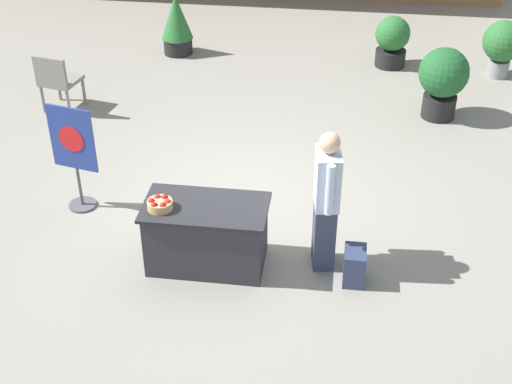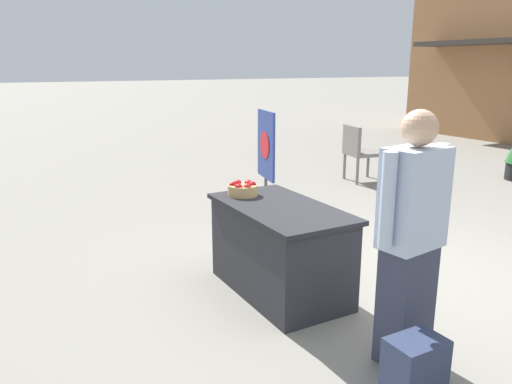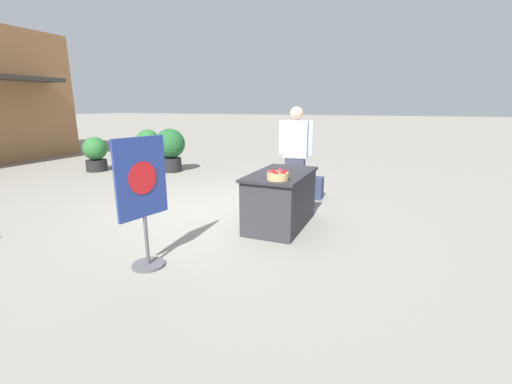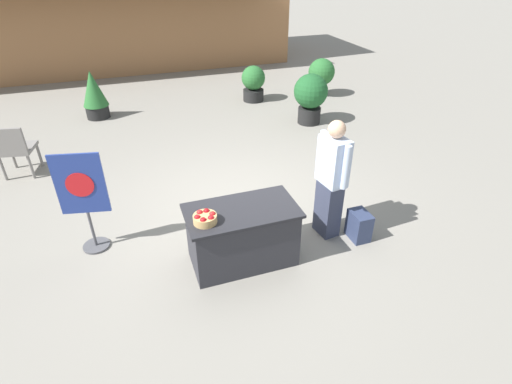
{
  "view_description": "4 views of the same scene",
  "coord_description": "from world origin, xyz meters",
  "px_view_note": "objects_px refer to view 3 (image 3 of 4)",
  "views": [
    {
      "loc": [
        1.18,
        -7.52,
        5.29
      ],
      "look_at": [
        0.33,
        -1.17,
        1.04
      ],
      "focal_mm": 50.0,
      "sensor_mm": 36.0,
      "label": 1
    },
    {
      "loc": [
        3.27,
        -3.36,
        1.98
      ],
      "look_at": [
        -0.54,
        -1.25,
        0.87
      ],
      "focal_mm": 35.0,
      "sensor_mm": 36.0,
      "label": 2
    },
    {
      "loc": [
        -4.84,
        -2.7,
        1.74
      ],
      "look_at": [
        -0.52,
        -0.9,
        0.55
      ],
      "focal_mm": 24.0,
      "sensor_mm": 36.0,
      "label": 3
    },
    {
      "loc": [
        -1.41,
        -5.06,
        3.56
      ],
      "look_at": [
        0.13,
        -0.66,
        0.68
      ],
      "focal_mm": 28.0,
      "sensor_mm": 36.0,
      "label": 4
    }
  ],
  "objects_px": {
    "backpack": "(314,188)",
    "potted_plant_near_left": "(170,147)",
    "poster_board": "(143,197)",
    "apple_basket": "(278,175)",
    "person_visitor": "(295,155)",
    "potted_plant_near_right": "(148,142)",
    "potted_plant_far_left": "(95,153)",
    "display_table": "(281,199)"
  },
  "relations": [
    {
      "from": "apple_basket",
      "to": "person_visitor",
      "type": "bearing_deg",
      "value": 9.11
    },
    {
      "from": "backpack",
      "to": "poster_board",
      "type": "distance_m",
      "value": 3.72
    },
    {
      "from": "poster_board",
      "to": "potted_plant_far_left",
      "type": "distance_m",
      "value": 6.54
    },
    {
      "from": "apple_basket",
      "to": "backpack",
      "type": "relative_size",
      "value": 0.67
    },
    {
      "from": "backpack",
      "to": "person_visitor",
      "type": "bearing_deg",
      "value": 143.17
    },
    {
      "from": "person_visitor",
      "to": "potted_plant_near_right",
      "type": "distance_m",
      "value": 6.3
    },
    {
      "from": "apple_basket",
      "to": "backpack",
      "type": "bearing_deg",
      "value": 0.43
    },
    {
      "from": "display_table",
      "to": "potted_plant_near_left",
      "type": "height_order",
      "value": "potted_plant_near_left"
    },
    {
      "from": "apple_basket",
      "to": "potted_plant_near_right",
      "type": "height_order",
      "value": "potted_plant_near_right"
    },
    {
      "from": "apple_basket",
      "to": "potted_plant_near_left",
      "type": "bearing_deg",
      "value": 50.89
    },
    {
      "from": "apple_basket",
      "to": "backpack",
      "type": "xyz_separation_m",
      "value": [
        2.17,
        0.02,
        -0.65
      ]
    },
    {
      "from": "person_visitor",
      "to": "potted_plant_near_left",
      "type": "bearing_deg",
      "value": -119.95
    },
    {
      "from": "display_table",
      "to": "backpack",
      "type": "xyz_separation_m",
      "value": [
        1.69,
        -0.1,
        -0.19
      ]
    },
    {
      "from": "apple_basket",
      "to": "person_visitor",
      "type": "xyz_separation_m",
      "value": [
        1.81,
        0.29,
        0.02
      ]
    },
    {
      "from": "backpack",
      "to": "potted_plant_near_right",
      "type": "xyz_separation_m",
      "value": [
        2.42,
        5.92,
        0.39
      ]
    },
    {
      "from": "backpack",
      "to": "potted_plant_near_left",
      "type": "distance_m",
      "value": 4.4
    },
    {
      "from": "potted_plant_near_left",
      "to": "display_table",
      "type": "bearing_deg",
      "value": -125.68
    },
    {
      "from": "poster_board",
      "to": "potted_plant_near_right",
      "type": "bearing_deg",
      "value": 141.7
    },
    {
      "from": "potted_plant_near_left",
      "to": "apple_basket",
      "type": "bearing_deg",
      "value": -129.11
    },
    {
      "from": "person_visitor",
      "to": "poster_board",
      "type": "height_order",
      "value": "person_visitor"
    },
    {
      "from": "apple_basket",
      "to": "potted_plant_near_right",
      "type": "xyz_separation_m",
      "value": [
        4.59,
        5.93,
        -0.26
      ]
    },
    {
      "from": "display_table",
      "to": "backpack",
      "type": "height_order",
      "value": "display_table"
    },
    {
      "from": "potted_plant_far_left",
      "to": "potted_plant_near_right",
      "type": "height_order",
      "value": "potted_plant_near_right"
    },
    {
      "from": "backpack",
      "to": "potted_plant_far_left",
      "type": "relative_size",
      "value": 0.46
    },
    {
      "from": "potted_plant_far_left",
      "to": "display_table",
      "type": "bearing_deg",
      "value": -110.26
    },
    {
      "from": "display_table",
      "to": "potted_plant_far_left",
      "type": "distance_m",
      "value": 6.43
    },
    {
      "from": "apple_basket",
      "to": "potted_plant_near_left",
      "type": "height_order",
      "value": "potted_plant_near_left"
    },
    {
      "from": "person_visitor",
      "to": "apple_basket",
      "type": "bearing_deg",
      "value": 1.58
    },
    {
      "from": "display_table",
      "to": "potted_plant_far_left",
      "type": "xyz_separation_m",
      "value": [
        2.23,
        6.04,
        0.08
      ]
    },
    {
      "from": "poster_board",
      "to": "display_table",
      "type": "bearing_deg",
      "value": 75.6
    },
    {
      "from": "apple_basket",
      "to": "poster_board",
      "type": "relative_size",
      "value": 0.2
    },
    {
      "from": "person_visitor",
      "to": "poster_board",
      "type": "distance_m",
      "value": 3.25
    },
    {
      "from": "poster_board",
      "to": "potted_plant_near_right",
      "type": "distance_m",
      "value": 7.71
    },
    {
      "from": "backpack",
      "to": "potted_plant_near_right",
      "type": "relative_size",
      "value": 0.42
    },
    {
      "from": "potted_plant_far_left",
      "to": "potted_plant_near_right",
      "type": "relative_size",
      "value": 0.91
    },
    {
      "from": "person_visitor",
      "to": "potted_plant_near_right",
      "type": "height_order",
      "value": "person_visitor"
    },
    {
      "from": "backpack",
      "to": "potted_plant_far_left",
      "type": "xyz_separation_m",
      "value": [
        0.54,
        6.13,
        0.28
      ]
    },
    {
      "from": "person_visitor",
      "to": "backpack",
      "type": "bearing_deg",
      "value": 135.64
    },
    {
      "from": "backpack",
      "to": "potted_plant_near_left",
      "type": "bearing_deg",
      "value": 73.37
    },
    {
      "from": "display_table",
      "to": "poster_board",
      "type": "height_order",
      "value": "poster_board"
    },
    {
      "from": "poster_board",
      "to": "potted_plant_far_left",
      "type": "relative_size",
      "value": 1.55
    },
    {
      "from": "display_table",
      "to": "person_visitor",
      "type": "xyz_separation_m",
      "value": [
        1.32,
        0.18,
        0.48
      ]
    }
  ]
}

